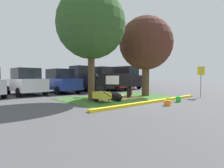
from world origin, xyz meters
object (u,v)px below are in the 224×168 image
(cow_holstein, at_px, (115,80))
(calf_lying, at_px, (116,97))
(parking_sign, at_px, (201,76))
(person_handler, at_px, (130,84))
(wheelbarrow, at_px, (101,95))
(pickup_truck_black, at_px, (87,79))
(pickup_truck_maroon, at_px, (108,79))
(suv_black, at_px, (124,78))
(shade_tree_right, at_px, (146,44))
(bucket_yellow, at_px, (169,101))
(bucket_orange, at_px, (167,103))
(hatchback_white, at_px, (26,82))
(bucket_green, at_px, (178,99))
(sedan_blue, at_px, (60,81))
(shade_tree_left, at_px, (91,25))

(cow_holstein, relative_size, calf_lying, 2.15)
(parking_sign, bearing_deg, person_handler, 126.04)
(wheelbarrow, bearing_deg, pickup_truck_black, 62.77)
(pickup_truck_black, relative_size, pickup_truck_maroon, 1.00)
(suv_black, bearing_deg, person_handler, -131.02)
(shade_tree_right, relative_size, bucket_yellow, 18.10)
(shade_tree_right, distance_m, pickup_truck_maroon, 7.08)
(calf_lying, relative_size, bucket_orange, 3.96)
(shade_tree_right, height_order, hatchback_white, shade_tree_right)
(parking_sign, distance_m, suv_black, 9.95)
(shade_tree_right, bearing_deg, pickup_truck_black, 98.13)
(bucket_green, relative_size, sedan_blue, 0.07)
(shade_tree_left, relative_size, person_handler, 4.10)
(pickup_truck_black, bearing_deg, person_handler, -88.32)
(cow_holstein, height_order, calf_lying, cow_holstein)
(person_handler, xyz_separation_m, hatchback_white, (-5.56, 5.60, 0.17))
(shade_tree_right, distance_m, bucket_green, 4.90)
(cow_holstein, distance_m, bucket_orange, 4.30)
(hatchback_white, xyz_separation_m, sedan_blue, (2.64, -0.19, 0.00))
(hatchback_white, relative_size, pickup_truck_maroon, 0.82)
(parking_sign, bearing_deg, cow_holstein, 139.17)
(bucket_yellow, relative_size, hatchback_white, 0.07)
(wheelbarrow, bearing_deg, shade_tree_left, 90.18)
(pickup_truck_black, bearing_deg, calf_lying, -109.91)
(bucket_yellow, distance_m, pickup_truck_black, 9.55)
(bucket_orange, distance_m, sedan_blue, 9.72)
(bucket_green, relative_size, suv_black, 0.06)
(pickup_truck_black, bearing_deg, shade_tree_right, -81.87)
(pickup_truck_maroon, bearing_deg, sedan_blue, -178.54)
(shade_tree_right, distance_m, suv_black, 8.33)
(shade_tree_left, distance_m, cow_holstein, 3.84)
(person_handler, xyz_separation_m, bucket_green, (-0.39, -3.96, -0.66))
(parking_sign, bearing_deg, calf_lying, 156.15)
(suv_black, bearing_deg, hatchback_white, -178.58)
(person_handler, bearing_deg, wheelbarrow, -159.23)
(shade_tree_left, height_order, pickup_truck_black, shade_tree_left)
(person_handler, distance_m, wheelbarrow, 4.00)
(shade_tree_right, height_order, calf_lying, shade_tree_right)
(shade_tree_left, bearing_deg, bucket_orange, -64.23)
(bucket_orange, xyz_separation_m, pickup_truck_black, (1.75, 9.73, 0.98))
(shade_tree_right, xyz_separation_m, wheelbarrow, (-4.46, -0.61, -3.35))
(shade_tree_right, bearing_deg, hatchback_white, 134.56)
(calf_lying, distance_m, bucket_yellow, 2.88)
(pickup_truck_maroon, bearing_deg, wheelbarrow, -131.75)
(wheelbarrow, bearing_deg, bucket_orange, -57.28)
(bucket_green, bearing_deg, cow_holstein, 106.94)
(parking_sign, relative_size, sedan_blue, 0.46)
(shade_tree_left, height_order, calf_lying, shade_tree_left)
(person_handler, xyz_separation_m, wheelbarrow, (-3.72, -1.41, -0.43))
(shade_tree_right, height_order, bucket_orange, shade_tree_right)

